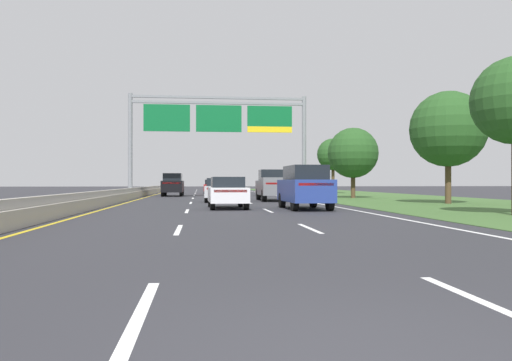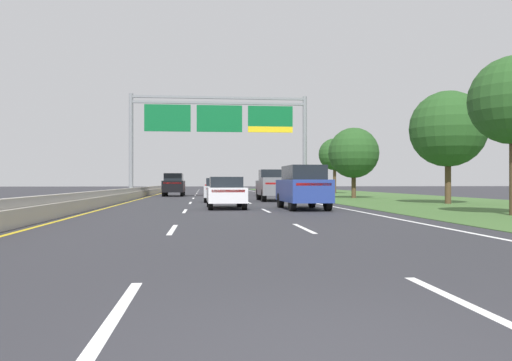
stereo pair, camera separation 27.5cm
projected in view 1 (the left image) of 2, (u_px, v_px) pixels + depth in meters
ground_plane at (217, 199)px, 38.65m from camera, size 220.00×220.00×0.00m
lane_striping at (217, 199)px, 38.20m from camera, size 11.96×106.00×0.01m
grass_verge_right at (394, 199)px, 40.17m from camera, size 14.00×110.00×0.02m
median_barrier_concrete at (128, 195)px, 37.94m from camera, size 0.60×110.00×0.85m
overhead_sign_gantry at (219, 124)px, 43.00m from camera, size 15.06×0.42×8.69m
pickup_truck_grey at (273, 185)px, 35.89m from camera, size 2.06×5.42×2.20m
car_red_centre_lane_sedan at (212, 186)px, 56.02m from camera, size 1.90×4.43×1.57m
car_white_centre_lane_sedan at (227, 192)px, 25.43m from camera, size 1.89×4.43×1.57m
car_silver_centre_lane_sedan at (219, 190)px, 33.80m from camera, size 1.93×4.45×1.57m
car_black_left_lane_suv at (173, 184)px, 47.40m from camera, size 1.92×4.71×2.11m
car_blue_right_lane_suv at (305, 187)px, 24.65m from camera, size 1.98×4.73×2.11m
roadside_tree_mid at (448, 129)px, 30.60m from camera, size 4.56×4.56×6.79m
roadside_tree_far at (353, 153)px, 41.40m from camera, size 4.10×4.10×5.74m
roadside_tree_distant at (333, 155)px, 58.94m from camera, size 3.69×3.69×6.37m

